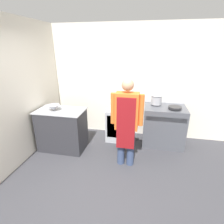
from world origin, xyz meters
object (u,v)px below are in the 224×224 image
stove (163,126)px  stock_pot (156,100)px  fridge_unit (119,124)px  saute_pan (175,108)px  person_cook (127,120)px  mixing_bowl (54,108)px

stove → stock_pot: stock_pot is taller
fridge_unit → saute_pan: bearing=-7.8°
person_cook → mixing_bowl: person_cook is taller
stove → fridge_unit: (-1.04, 0.05, -0.06)m
stove → saute_pan: size_ratio=3.36×
mixing_bowl → stock_pot: (2.13, 0.81, 0.07)m
stock_pot → saute_pan: bearing=-31.0°
stock_pot → fridge_unit: bearing=-175.5°
person_cook → saute_pan: size_ratio=6.07×
fridge_unit → person_cook: bearing=-74.2°
mixing_bowl → saute_pan: (2.52, 0.58, -0.02)m
fridge_unit → saute_pan: saute_pan is taller
stock_pot → saute_pan: (0.39, -0.23, -0.09)m
stove → fridge_unit: 1.05m
fridge_unit → person_cook: 1.19m
mixing_bowl → stock_pot: size_ratio=1.10×
mixing_bowl → saute_pan: mixing_bowl is taller
mixing_bowl → stove: bearing=16.6°
stove → mixing_bowl: bearing=-163.4°
stove → saute_pan: saute_pan is taller
person_cook → fridge_unit: bearing=105.8°
saute_pan → stove: bearing=147.7°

